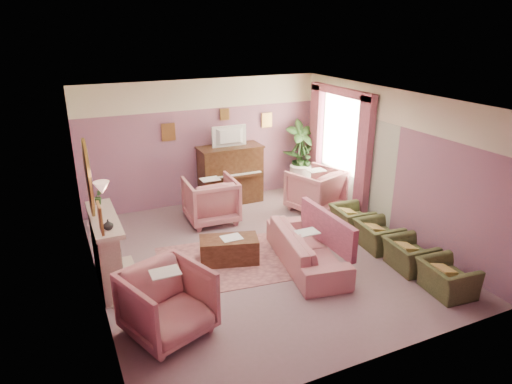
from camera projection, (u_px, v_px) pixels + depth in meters
name	position (u px, v px, depth m)	size (l,w,h in m)	color
floor	(260.00, 256.00, 8.18)	(5.50, 6.00, 0.01)	gray
ceiling	(261.00, 99.00, 7.20)	(5.50, 6.00, 0.01)	white
wall_back	(204.00, 142.00, 10.24)	(5.50, 0.02, 2.80)	slate
wall_front	(374.00, 262.00, 5.14)	(5.50, 0.02, 2.80)	slate
wall_left	(90.00, 209.00, 6.62)	(0.02, 6.00, 2.80)	slate
wall_right	(390.00, 163.00, 8.77)	(0.02, 6.00, 2.80)	slate
picture_rail_band	(202.00, 94.00, 9.86)	(5.50, 0.01, 0.65)	#ECE7C3
stripe_panel	(348.00, 161.00, 9.98)	(0.01, 3.00, 2.15)	#B8C1A9
fireplace_surround	(106.00, 252.00, 7.15)	(0.30, 1.40, 1.10)	#C2B19B
fireplace_inset	(114.00, 260.00, 7.24)	(0.18, 0.72, 0.68)	black
fire_ember	(117.00, 269.00, 7.32)	(0.06, 0.54, 0.10)	#FF5A07
mantel_shelf	(104.00, 219.00, 6.96)	(0.40, 1.55, 0.07)	#C2B19B
hearth	(122.00, 279.00, 7.41)	(0.55, 1.50, 0.02)	#C2B19B
mirror_frame	(88.00, 178.00, 6.67)	(0.04, 0.72, 1.20)	#AA823D
mirror_glass	(90.00, 178.00, 6.67)	(0.01, 0.60, 1.06)	silver
sconce_shade	(102.00, 188.00, 5.74)	(0.20, 0.20, 0.16)	#D5A388
piano	(230.00, 175.00, 10.43)	(1.40, 0.60, 1.30)	#3F2515
piano_keyshelf	(236.00, 177.00, 10.11)	(1.30, 0.12, 0.06)	#3F2515
piano_keys	(236.00, 175.00, 10.09)	(1.20, 0.08, 0.02)	silver
piano_top	(230.00, 147.00, 10.20)	(1.45, 0.65, 0.04)	#3F2515
television	(230.00, 135.00, 10.06)	(0.80, 0.12, 0.48)	black
print_back_left	(168.00, 132.00, 9.79)	(0.30, 0.03, 0.38)	#AA823D
print_back_right	(267.00, 120.00, 10.68)	(0.26, 0.03, 0.34)	#AA823D
print_back_mid	(225.00, 114.00, 10.20)	(0.22, 0.03, 0.26)	#AA823D
print_left_wall	(100.00, 218.00, 5.50)	(0.03, 0.28, 0.36)	#AA823D
window_blind	(342.00, 131.00, 9.96)	(0.03, 1.40, 1.80)	beige
curtain_left	(364.00, 160.00, 9.29)	(0.16, 0.34, 2.60)	#92445A
curtain_right	(316.00, 140.00, 10.85)	(0.16, 0.34, 2.60)	#92445A
pelmet	(342.00, 92.00, 9.63)	(0.16, 2.20, 0.16)	#92445A
mantel_plant	(99.00, 197.00, 7.37)	(0.16, 0.16, 0.28)	#25481E
mantel_vase	(108.00, 225.00, 6.50)	(0.16, 0.16, 0.16)	#ECE7C3
area_rug	(232.00, 261.00, 7.99)	(2.50, 1.80, 0.01)	#9B5E5F
coffee_table	(229.00, 250.00, 7.91)	(1.00, 0.50, 0.45)	#442618
table_paper	(231.00, 238.00, 7.85)	(0.35, 0.28, 0.01)	white
sofa	(307.00, 242.00, 7.77)	(0.70, 2.11, 0.85)	#BB7476
sofa_throw	(327.00, 228.00, 7.87)	(0.11, 1.60, 0.59)	#92445A
floral_armchair_left	(211.00, 198.00, 9.44)	(1.00, 1.00, 1.04)	#BB7476
floral_armchair_right	(315.00, 188.00, 10.00)	(1.00, 1.00, 1.04)	#BB7476
floral_armchair_front	(167.00, 299.00, 5.99)	(1.00, 1.00, 1.04)	#BB7476
olive_chair_a	(447.00, 273.00, 6.96)	(0.55, 0.78, 0.67)	#474F2A
olive_chair_b	(410.00, 251.00, 7.66)	(0.55, 0.78, 0.67)	#474F2A
olive_chair_c	(378.00, 231.00, 8.36)	(0.55, 0.78, 0.67)	#474F2A
olive_chair_d	(352.00, 215.00, 9.06)	(0.55, 0.78, 0.67)	#474F2A
side_table	(300.00, 179.00, 11.07)	(0.52, 0.52, 0.70)	silver
side_plant_big	(301.00, 159.00, 10.89)	(0.30, 0.30, 0.34)	#25481E
side_plant_small	(307.00, 161.00, 10.86)	(0.16, 0.16, 0.28)	#25481E
palm_pot	(299.00, 185.00, 11.26)	(0.34, 0.34, 0.34)	brown
palm_plant	(300.00, 150.00, 10.94)	(0.76, 0.76, 1.44)	#25481E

